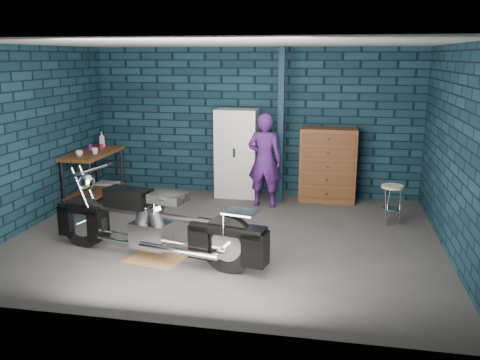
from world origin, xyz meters
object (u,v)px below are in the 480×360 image
object	(u,v)px
person	(265,160)
locker	(237,153)
motorcycle	(155,217)
tool_chest	(328,165)
workbench	(94,177)
shop_stool	(391,205)
storage_bin	(108,189)

from	to	relation	value
person	locker	world-z (taller)	person
motorcycle	tool_chest	world-z (taller)	tool_chest
workbench	motorcycle	world-z (taller)	motorcycle
shop_stool	person	bearing A→B (deg)	164.06
motorcycle	shop_stool	world-z (taller)	motorcycle
workbench	person	distance (m)	3.03
tool_chest	locker	bearing A→B (deg)	180.00
storage_bin	locker	xyz separation A→B (m)	(2.38, 0.44, 0.68)
workbench	motorcycle	xyz separation A→B (m)	(1.99, -2.31, 0.11)
person	tool_chest	world-z (taller)	person
storage_bin	tool_chest	xyz separation A→B (m)	(4.04, 0.44, 0.53)
workbench	motorcycle	size ratio (longest dim) A/B	0.55
locker	tool_chest	bearing A→B (deg)	0.00
motorcycle	person	xyz separation A→B (m)	(1.01, 2.63, 0.25)
person	locker	bearing A→B (deg)	-37.84
person	locker	distance (m)	0.82
storage_bin	locker	bearing A→B (deg)	10.46
motorcycle	shop_stool	size ratio (longest dim) A/B	4.14
tool_chest	shop_stool	distance (m)	1.57
shop_stool	motorcycle	bearing A→B (deg)	-146.43
motorcycle	locker	size ratio (longest dim) A/B	1.58
storage_bin	locker	distance (m)	2.52
person	motorcycle	bearing A→B (deg)	74.88
workbench	storage_bin	bearing A→B (deg)	87.45
locker	tool_chest	distance (m)	1.66
workbench	motorcycle	distance (m)	3.05
workbench	tool_chest	distance (m)	4.16
workbench	shop_stool	distance (m)	5.07
tool_chest	shop_stool	size ratio (longest dim) A/B	2.13
storage_bin	shop_stool	world-z (taller)	shop_stool
workbench	person	bearing A→B (deg)	6.13
motorcycle	person	distance (m)	2.83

